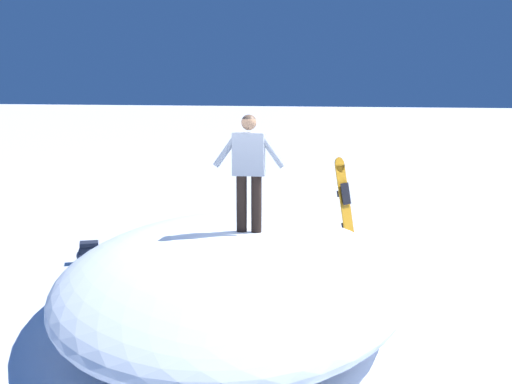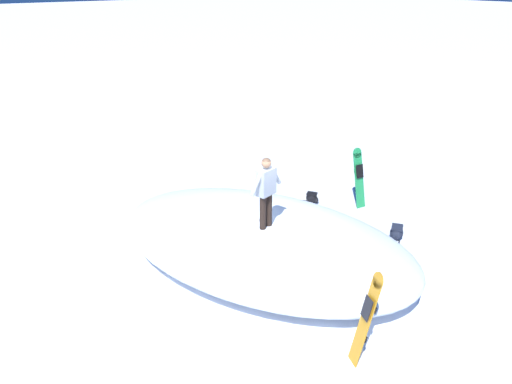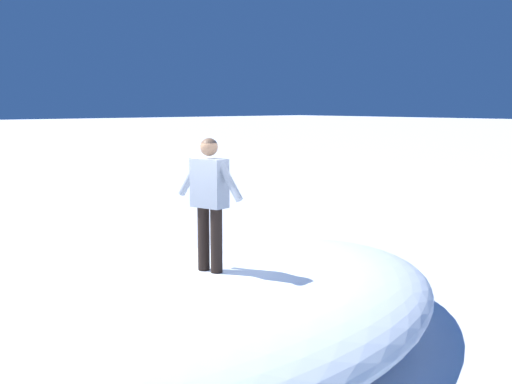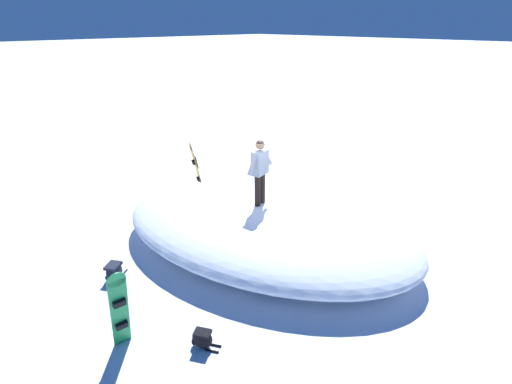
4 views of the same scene
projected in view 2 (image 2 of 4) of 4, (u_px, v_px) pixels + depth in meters
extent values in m
plane|color=white|center=(253.00, 265.00, 10.93)|extent=(240.00, 240.00, 0.00)
ellipsoid|color=white|center=(262.00, 240.00, 10.97)|extent=(8.23, 6.44, 0.99)
cylinder|color=black|center=(269.00, 209.00, 10.42)|extent=(0.14, 0.14, 0.76)
cylinder|color=black|center=(263.00, 212.00, 10.28)|extent=(0.14, 0.14, 0.76)
cube|color=#8C939E|center=(266.00, 182.00, 10.08)|extent=(0.30, 0.46, 0.57)
sphere|color=#936B4C|center=(266.00, 163.00, 9.91)|extent=(0.21, 0.21, 0.21)
cylinder|color=#8C939E|center=(275.00, 175.00, 10.27)|extent=(0.16, 0.38, 0.47)
cylinder|color=#8C939E|center=(257.00, 184.00, 9.85)|extent=(0.16, 0.38, 0.47)
cube|color=orange|center=(365.00, 323.00, 7.92)|extent=(0.38, 0.41, 1.57)
cylinder|color=orange|center=(378.00, 280.00, 7.64)|extent=(0.28, 0.17, 0.27)
cube|color=black|center=(367.00, 308.00, 7.81)|extent=(0.25, 0.16, 0.38)
cube|color=black|center=(372.00, 307.00, 7.83)|extent=(0.21, 0.15, 0.12)
cube|color=black|center=(362.00, 337.00, 8.03)|extent=(0.21, 0.15, 0.12)
cube|color=#1E8C47|center=(359.00, 181.00, 13.48)|extent=(0.41, 0.34, 1.51)
cylinder|color=#1E8C47|center=(357.00, 153.00, 13.32)|extent=(0.12, 0.29, 0.28)
cube|color=black|center=(360.00, 171.00, 13.38)|extent=(0.13, 0.25, 0.36)
cube|color=black|center=(357.00, 170.00, 13.46)|extent=(0.12, 0.20, 0.12)
cube|color=black|center=(359.00, 190.00, 13.57)|extent=(0.12, 0.20, 0.12)
ellipsoid|color=#1E2333|center=(397.00, 233.00, 11.94)|extent=(0.46, 0.48, 0.36)
ellipsoid|color=#2B3144|center=(397.00, 232.00, 12.10)|extent=(0.26, 0.22, 0.17)
cube|color=#1E2333|center=(397.00, 227.00, 11.87)|extent=(0.39, 0.40, 0.06)
cylinder|color=#1E2333|center=(391.00, 242.00, 11.86)|extent=(0.17, 0.23, 0.04)
cylinder|color=#1E2333|center=(399.00, 243.00, 11.80)|extent=(0.17, 0.23, 0.04)
ellipsoid|color=black|center=(312.00, 198.00, 13.83)|extent=(0.40, 0.37, 0.32)
ellipsoid|color=black|center=(317.00, 201.00, 13.80)|extent=(0.17, 0.20, 0.16)
cube|color=black|center=(312.00, 194.00, 13.77)|extent=(0.34, 0.31, 0.06)
cylinder|color=black|center=(306.00, 201.00, 14.00)|extent=(0.21, 0.15, 0.04)
cylinder|color=black|center=(305.00, 203.00, 13.89)|extent=(0.21, 0.15, 0.04)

